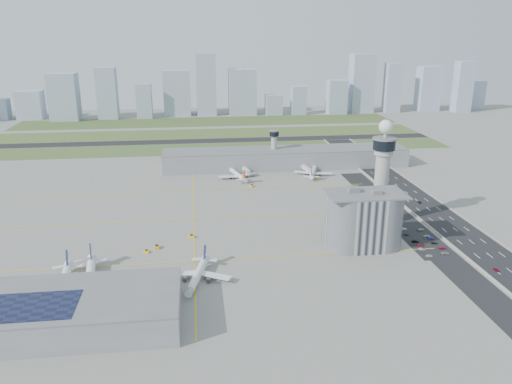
{
  "coord_description": "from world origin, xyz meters",
  "views": [
    {
      "loc": [
        -37.38,
        -264.98,
        113.8
      ],
      "look_at": [
        0.0,
        35.0,
        15.0
      ],
      "focal_mm": 35.0,
      "sensor_mm": 36.0,
      "label": 1
    }
  ],
  "objects": [
    {
      "name": "tug_0",
      "position": [
        -88.54,
        -43.03,
        0.93
      ],
      "size": [
        3.36,
        2.43,
        1.86
      ],
      "primitive_type": null,
      "rotation": [
        0.0,
        0.0,
        -1.5
      ],
      "color": "orange",
      "rests_on": "ground"
    },
    {
      "name": "tug_5",
      "position": [
        59.99,
        109.01,
        0.79
      ],
      "size": [
        3.32,
        3.11,
        1.59
      ],
      "primitive_type": null,
      "rotation": [
        0.0,
        0.0,
        -2.18
      ],
      "color": "yellow",
      "rests_on": "ground"
    },
    {
      "name": "barrier_left",
      "position": [
        101.0,
        0.0,
        0.6
      ],
      "size": [
        0.6,
        500.0,
        1.2
      ],
      "primitive_type": "cube",
      "color": "#9E9E99",
      "rests_on": "ground"
    },
    {
      "name": "car_lot_6",
      "position": [
        92.53,
        -37.55,
        0.62
      ],
      "size": [
        4.59,
        2.33,
        1.24
      ],
      "primitive_type": "imported",
      "rotation": [
        0.0,
        0.0,
        1.51
      ],
      "color": "#9B9B9B",
      "rests_on": "ground"
    },
    {
      "name": "skyline_bldg_6",
      "position": [
        -102.68,
        417.9,
        22.6
      ],
      "size": [
        20.04,
        16.03,
        45.2
      ],
      "primitive_type": "cube",
      "color": "#9EADC1",
      "rests_on": "ground"
    },
    {
      "name": "terminal_pier",
      "position": [
        40.0,
        148.0,
        7.9
      ],
      "size": [
        210.0,
        32.0,
        15.8
      ],
      "color": "gray",
      "rests_on": "ground"
    },
    {
      "name": "grass_strip_1",
      "position": [
        -20.0,
        300.0,
        0.04
      ],
      "size": [
        480.0,
        60.0,
        0.08
      ],
      "primitive_type": "cube",
      "color": "#425C2B",
      "rests_on": "ground"
    },
    {
      "name": "car_hw_0",
      "position": [
        108.25,
        -59.1,
        0.59
      ],
      "size": [
        1.54,
        3.53,
        1.19
      ],
      "primitive_type": "imported",
      "rotation": [
        0.0,
        0.0,
        0.04
      ],
      "color": "maroon",
      "rests_on": "ground"
    },
    {
      "name": "taxiway_line_h_2",
      "position": [
        -40.0,
        90.0,
        0.01
      ],
      "size": [
        260.0,
        0.6,
        0.01
      ],
      "primitive_type": "cube",
      "color": "yellow",
      "rests_on": "ground"
    },
    {
      "name": "car_hw_4",
      "position": [
        108.13,
        180.16,
        0.64
      ],
      "size": [
        1.91,
        3.89,
        1.28
      ],
      "primitive_type": "imported",
      "rotation": [
        0.0,
        0.0,
        0.11
      ],
      "color": "#AEAEB0",
      "rests_on": "ground"
    },
    {
      "name": "barrier_right",
      "position": [
        129.0,
        0.0,
        0.6
      ],
      "size": [
        0.6,
        500.0,
        1.2
      ],
      "primitive_type": "cube",
      "color": "#9E9E99",
      "rests_on": "ground"
    },
    {
      "name": "grass_strip_0",
      "position": [
        -20.0,
        225.0,
        0.04
      ],
      "size": [
        480.0,
        50.0,
        0.08
      ],
      "primitive_type": "cube",
      "color": "#495C2B",
      "rests_on": "ground"
    },
    {
      "name": "admin_building",
      "position": [
        51.99,
        -22.0,
        15.3
      ],
      "size": [
        42.0,
        24.0,
        33.5
      ],
      "color": "#B2B2B7",
      "rests_on": "ground"
    },
    {
      "name": "taxiway_line_h_0",
      "position": [
        -40.0,
        -30.0,
        0.01
      ],
      "size": [
        260.0,
        0.6,
        0.01
      ],
      "primitive_type": "cube",
      "color": "yellow",
      "rests_on": "ground"
    },
    {
      "name": "skyline_bldg_4",
      "position": [
        -204.47,
        415.19,
        30.18
      ],
      "size": [
        35.81,
        28.65,
        60.36
      ],
      "primitive_type": "cube",
      "color": "#9EADC1",
      "rests_on": "ground"
    },
    {
      "name": "jet_bridge_far_1",
      "position": [
        52.0,
        132.0,
        2.85
      ],
      "size": [
        5.39,
        14.31,
        5.7
      ],
      "primitive_type": null,
      "rotation": [
        0.0,
        0.0,
        -1.4
      ],
      "color": "silver",
      "rests_on": "ground"
    },
    {
      "name": "car_lot_9",
      "position": [
        93.87,
        -17.85,
        0.6
      ],
      "size": [
        3.65,
        1.35,
        1.19
      ],
      "primitive_type": "imported",
      "rotation": [
        0.0,
        0.0,
        1.59
      ],
      "color": "navy",
      "rests_on": "ground"
    },
    {
      "name": "landside_road",
      "position": [
        90.0,
        -10.0,
        0.04
      ],
      "size": [
        18.0,
        260.0,
        0.08
      ],
      "primitive_type": "cube",
      "color": "black",
      "rests_on": "ground"
    },
    {
      "name": "skyline_bldg_14",
      "position": [
        244.74,
        426.38,
        34.37
      ],
      "size": [
        21.59,
        17.28,
        68.75
      ],
      "primitive_type": "cube",
      "color": "#9EADC1",
      "rests_on": "ground"
    },
    {
      "name": "ground",
      "position": [
        0.0,
        0.0,
        0.0
      ],
      "size": [
        1000.0,
        1000.0,
        0.0
      ],
      "primitive_type": "plane",
      "color": "gray"
    },
    {
      "name": "car_lot_5",
      "position": [
        83.97,
        -2.59,
        0.62
      ],
      "size": [
        3.79,
        1.39,
        1.24
      ],
      "primitive_type": "imported",
      "rotation": [
        0.0,
        0.0,
        1.59
      ],
      "color": "#BBB9C0",
      "rests_on": "ground"
    },
    {
      "name": "car_lot_8",
      "position": [
        92.81,
        -24.19,
        0.64
      ],
      "size": [
        3.94,
        2.05,
        1.28
      ],
      "primitive_type": "imported",
      "rotation": [
        0.0,
        0.0,
        1.42
      ],
      "color": "black",
      "rests_on": "ground"
    },
    {
      "name": "car_lot_4",
      "position": [
        82.23,
        -10.84,
        0.55
      ],
      "size": [
        3.23,
        1.35,
        1.09
      ],
      "primitive_type": "imported",
      "rotation": [
        0.0,
        0.0,
        1.55
      ],
      "color": "navy",
      "rests_on": "ground"
    },
    {
      "name": "skyline_bldg_11",
      "position": [
        108.28,
        423.34,
        19.48
      ],
      "size": [
        20.22,
        16.18,
        38.97
      ],
      "primitive_type": "cube",
      "color": "#9EADC1",
      "rests_on": "ground"
    },
    {
      "name": "skyline_bldg_5",
      "position": [
        -150.11,
        419.66,
        33.44
      ],
      "size": [
        25.49,
        20.39,
        66.89
      ],
      "primitive_type": "cube",
      "color": "#9EADC1",
      "rests_on": "ground"
    },
    {
      "name": "tug_4",
      "position": [
        3.98,
        93.93,
        0.92
      ],
      "size": [
        3.5,
        3.82,
        1.83
      ],
      "primitive_type": null,
      "rotation": [
        0.0,
        0.0,
        0.55
      ],
      "color": "gold",
      "rests_on": "ground"
    },
    {
      "name": "skyline_bldg_16",
      "position": [
        345.49,
        415.96,
        35.78
      ],
      "size": [
        23.04,
        18.43,
        71.56
      ],
      "primitive_type": "cube",
      "color": "#9EADC1",
      "rests_on": "ground"
    },
    {
      "name": "skyline_bldg_17",
      "position": [
        382.05,
        443.29,
        20.53
      ],
      "size": [
        22.64,
        18.11,
        41.06
      ],
      "primitive_type": "cube",
      "color": "#9EADC1",
      "rests_on": "ground"
    },
    {
      "name": "airplane_near_c",
      "position": [
        -38.66,
        -51.22,
        5.38
      ],
      "size": [
        40.82,
        45.07,
        10.77
      ],
      "primitive_type": null,
      "rotation": [
        0.0,
        0.0,
        -1.81
      ],
      "color": "white",
      "rests_on": "ground"
    },
    {
      "name": "skyline_bldg_9",
      "position": [
        30.27,
        432.32,
        31.06
      ],
      "size": [
        36.96,
        29.57,
        62.11
      ],
      "primitive_type": "cube",
      "color": "#9EADC1",
      "rests_on": "ground"
    },
    {
      "name": "car_lot_7",
      "position": [
        94.11,
        -31.23,
        0.61
      ],
      "size": [
        4.26,
        1.9,
        1.21
      ],
      "primitive_type": "imported",
      "rotation": [
        0.0,
        0.0,
        1.62
      ],
      "color": "#B41A3F",
      "rests_on": "ground"
    },
    {
      "name": "airplane_near_a",
      "position": [
        -99.46,
        -52.87,
        5.83
      ],
      "size": [
        39.88,
        45.39,
        11.66
      ],
      "primitive_type": null,
      "rotation": [
        0.0,
        0.0,
        -1.46
      ],
      "color": "white",
      "rests_on": "ground"
    },
    {
      "name": "car_lot_11",
      "position": [
        94.02,
        -5.06,
        0.65
      ],
      "size": [
        4.71,
        2.45,
        1.31
      ],
      "primitive_type": "imported",
      "rotation": [
        0.0,
        0.0,
        1.71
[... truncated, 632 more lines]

